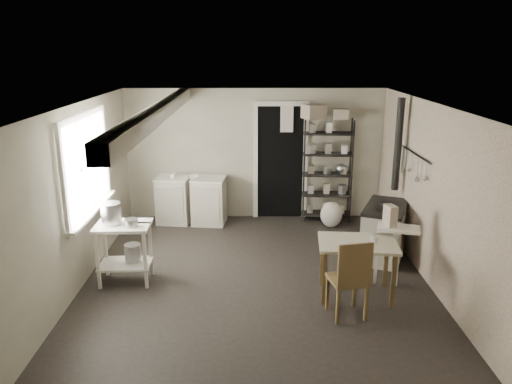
{
  "coord_description": "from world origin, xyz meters",
  "views": [
    {
      "loc": [
        -0.06,
        -6.13,
        2.97
      ],
      "look_at": [
        0.0,
        0.3,
        1.1
      ],
      "focal_mm": 35.0,
      "sensor_mm": 36.0,
      "label": 1
    }
  ],
  "objects_px": {
    "base_cabinets": "(191,197)",
    "flour_sack": "(331,214)",
    "chair": "(348,276)",
    "shelf_rack": "(327,168)",
    "stove": "(385,228)",
    "stockpot": "(111,213)",
    "work_table": "(356,267)",
    "prep_table": "(125,253)"
  },
  "relations": [
    {
      "from": "base_cabinets",
      "to": "shelf_rack",
      "type": "relative_size",
      "value": 0.69
    },
    {
      "from": "base_cabinets",
      "to": "work_table",
      "type": "relative_size",
      "value": 1.33
    },
    {
      "from": "stove",
      "to": "work_table",
      "type": "xyz_separation_m",
      "value": [
        -0.65,
        -1.19,
        -0.06
      ]
    },
    {
      "from": "prep_table",
      "to": "shelf_rack",
      "type": "relative_size",
      "value": 0.44
    },
    {
      "from": "stove",
      "to": "chair",
      "type": "bearing_deg",
      "value": -94.08
    },
    {
      "from": "stove",
      "to": "flour_sack",
      "type": "relative_size",
      "value": 2.2
    },
    {
      "from": "stove",
      "to": "chair",
      "type": "height_order",
      "value": "chair"
    },
    {
      "from": "prep_table",
      "to": "base_cabinets",
      "type": "xyz_separation_m",
      "value": [
        0.6,
        2.3,
        0.06
      ]
    },
    {
      "from": "work_table",
      "to": "shelf_rack",
      "type": "bearing_deg",
      "value": 89.25
    },
    {
      "from": "stove",
      "to": "flour_sack",
      "type": "height_order",
      "value": "stove"
    },
    {
      "from": "prep_table",
      "to": "stockpot",
      "type": "height_order",
      "value": "stockpot"
    },
    {
      "from": "prep_table",
      "to": "base_cabinets",
      "type": "height_order",
      "value": "base_cabinets"
    },
    {
      "from": "stove",
      "to": "chair",
      "type": "xyz_separation_m",
      "value": [
        -0.85,
        -1.66,
        0.05
      ]
    },
    {
      "from": "stove",
      "to": "base_cabinets",
      "type": "bearing_deg",
      "value": 175.94
    },
    {
      "from": "prep_table",
      "to": "stove",
      "type": "height_order",
      "value": "stove"
    },
    {
      "from": "shelf_rack",
      "to": "flour_sack",
      "type": "relative_size",
      "value": 4.01
    },
    {
      "from": "shelf_rack",
      "to": "stockpot",
      "type": "bearing_deg",
      "value": -137.81
    },
    {
      "from": "prep_table",
      "to": "flour_sack",
      "type": "distance_m",
      "value": 3.64
    },
    {
      "from": "stockpot",
      "to": "flour_sack",
      "type": "distance_m",
      "value": 3.81
    },
    {
      "from": "stockpot",
      "to": "chair",
      "type": "height_order",
      "value": "stockpot"
    },
    {
      "from": "work_table",
      "to": "flour_sack",
      "type": "height_order",
      "value": "work_table"
    },
    {
      "from": "base_cabinets",
      "to": "chair",
      "type": "distance_m",
      "value": 3.83
    },
    {
      "from": "stockpot",
      "to": "shelf_rack",
      "type": "height_order",
      "value": "shelf_rack"
    },
    {
      "from": "base_cabinets",
      "to": "shelf_rack",
      "type": "xyz_separation_m",
      "value": [
        2.37,
        0.12,
        0.49
      ]
    },
    {
      "from": "base_cabinets",
      "to": "shelf_rack",
      "type": "distance_m",
      "value": 2.42
    },
    {
      "from": "stockpot",
      "to": "work_table",
      "type": "xyz_separation_m",
      "value": [
        3.07,
        -0.43,
        -0.56
      ]
    },
    {
      "from": "prep_table",
      "to": "stove",
      "type": "bearing_deg",
      "value": 12.25
    },
    {
      "from": "base_cabinets",
      "to": "prep_table",
      "type": "bearing_deg",
      "value": -98.03
    },
    {
      "from": "work_table",
      "to": "chair",
      "type": "distance_m",
      "value": 0.52
    },
    {
      "from": "stove",
      "to": "chair",
      "type": "relative_size",
      "value": 1.04
    },
    {
      "from": "base_cabinets",
      "to": "chair",
      "type": "relative_size",
      "value": 1.3
    },
    {
      "from": "base_cabinets",
      "to": "flour_sack",
      "type": "height_order",
      "value": "base_cabinets"
    },
    {
      "from": "prep_table",
      "to": "flour_sack",
      "type": "xyz_separation_m",
      "value": [
        3.01,
        2.04,
        -0.16
      ]
    },
    {
      "from": "shelf_rack",
      "to": "chair",
      "type": "relative_size",
      "value": 1.89
    },
    {
      "from": "base_cabinets",
      "to": "flour_sack",
      "type": "distance_m",
      "value": 2.43
    },
    {
      "from": "stockpot",
      "to": "base_cabinets",
      "type": "xyz_separation_m",
      "value": [
        0.74,
        2.28,
        -0.48
      ]
    },
    {
      "from": "shelf_rack",
      "to": "stove",
      "type": "distance_m",
      "value": 1.83
    },
    {
      "from": "work_table",
      "to": "chair",
      "type": "xyz_separation_m",
      "value": [
        -0.2,
        -0.47,
        0.1
      ]
    },
    {
      "from": "shelf_rack",
      "to": "work_table",
      "type": "height_order",
      "value": "shelf_rack"
    },
    {
      "from": "stockpot",
      "to": "chair",
      "type": "xyz_separation_m",
      "value": [
        2.87,
        -0.9,
        -0.45
      ]
    },
    {
      "from": "shelf_rack",
      "to": "stove",
      "type": "bearing_deg",
      "value": -65.23
    },
    {
      "from": "base_cabinets",
      "to": "stove",
      "type": "bearing_deg",
      "value": -20.43
    }
  ]
}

